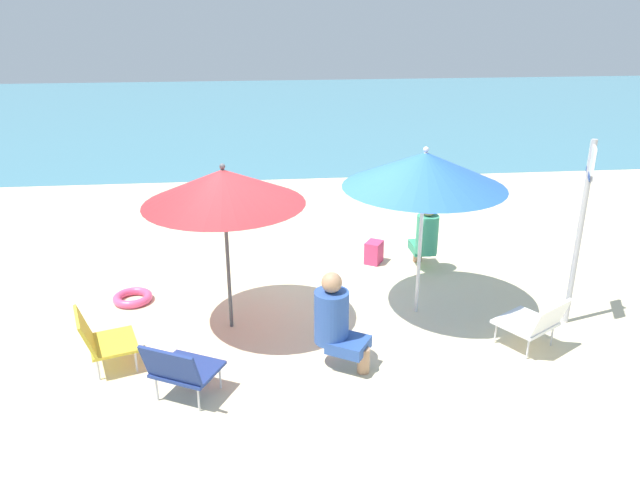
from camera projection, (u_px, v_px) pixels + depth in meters
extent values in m
plane|color=beige|center=(282.00, 305.00, 7.25)|extent=(40.00, 40.00, 0.00)
cube|color=teal|center=(262.00, 111.00, 19.67)|extent=(40.00, 16.00, 0.01)
cylinder|color=silver|center=(421.00, 236.00, 6.78)|extent=(0.04, 0.04, 1.86)
cone|color=blue|center=(425.00, 170.00, 6.51)|extent=(1.75, 1.75, 0.38)
sphere|color=silver|center=(426.00, 149.00, 6.43)|extent=(0.06, 0.06, 0.06)
cylinder|color=#4C4C51|center=(227.00, 252.00, 6.46)|extent=(0.04, 0.04, 1.77)
cone|color=red|center=(223.00, 187.00, 6.21)|extent=(1.66, 1.66, 0.36)
sphere|color=#4C4C51|center=(222.00, 166.00, 6.13)|extent=(0.06, 0.06, 0.06)
cube|color=white|center=(525.00, 323.00, 6.34)|extent=(0.71, 0.69, 0.03)
cube|color=white|center=(550.00, 318.00, 6.09)|extent=(0.52, 0.39, 0.32)
cylinder|color=silver|center=(495.00, 333.00, 6.41)|extent=(0.02, 0.02, 0.24)
cylinder|color=silver|center=(520.00, 321.00, 6.65)|extent=(0.02, 0.02, 0.24)
cylinder|color=silver|center=(528.00, 349.00, 6.13)|extent=(0.02, 0.02, 0.24)
cylinder|color=silver|center=(552.00, 335.00, 6.37)|extent=(0.02, 0.02, 0.24)
cube|color=navy|center=(188.00, 369.00, 5.53)|extent=(0.69, 0.66, 0.03)
cube|color=navy|center=(170.00, 366.00, 5.25)|extent=(0.54, 0.37, 0.35)
cylinder|color=silver|center=(180.00, 367.00, 5.81)|extent=(0.02, 0.02, 0.25)
cylinder|color=silver|center=(220.00, 377.00, 5.66)|extent=(0.02, 0.02, 0.25)
cylinder|color=silver|center=(157.00, 388.00, 5.49)|extent=(0.02, 0.02, 0.25)
cylinder|color=silver|center=(199.00, 399.00, 5.34)|extent=(0.02, 0.02, 0.25)
cube|color=gold|center=(113.00, 343.00, 5.99)|extent=(0.57, 0.63, 0.03)
cube|color=gold|center=(85.00, 331.00, 5.83)|extent=(0.30, 0.54, 0.36)
cylinder|color=silver|center=(129.00, 341.00, 6.28)|extent=(0.02, 0.02, 0.23)
cylinder|color=silver|center=(136.00, 361.00, 5.93)|extent=(0.02, 0.02, 0.23)
cylinder|color=silver|center=(94.00, 348.00, 6.14)|extent=(0.02, 0.02, 0.23)
cylinder|color=silver|center=(98.00, 369.00, 5.79)|extent=(0.02, 0.02, 0.23)
cube|color=#2D519E|center=(348.00, 345.00, 5.93)|extent=(0.48, 0.47, 0.12)
cylinder|color=tan|center=(363.00, 360.00, 5.91)|extent=(0.12, 0.12, 0.26)
cylinder|color=#2D519E|center=(331.00, 317.00, 5.90)|extent=(0.33, 0.33, 0.52)
sphere|color=tan|center=(332.00, 282.00, 5.77)|extent=(0.20, 0.20, 0.20)
cube|color=#389970|center=(422.00, 247.00, 8.23)|extent=(0.30, 0.37, 0.12)
cylinder|color=tan|center=(418.00, 252.00, 8.43)|extent=(0.12, 0.12, 0.26)
cylinder|color=#389970|center=(427.00, 234.00, 7.97)|extent=(0.29, 0.29, 0.51)
sphere|color=tan|center=(429.00, 209.00, 7.85)|extent=(0.19, 0.19, 0.19)
cylinder|color=#ADADB2|center=(579.00, 236.00, 6.51)|extent=(0.06, 0.06, 2.05)
cube|color=white|center=(591.00, 161.00, 6.21)|extent=(0.20, 0.42, 0.33)
cube|color=navy|center=(589.00, 174.00, 6.26)|extent=(0.20, 0.42, 0.06)
torus|color=#E54C7F|center=(133.00, 298.00, 7.32)|extent=(0.46, 0.46, 0.10)
cube|color=#DB3866|center=(374.00, 252.00, 8.37)|extent=(0.29, 0.31, 0.30)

